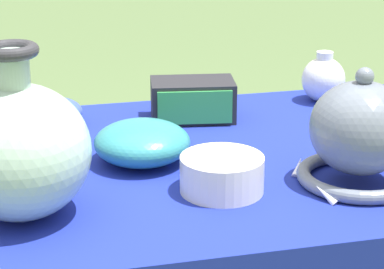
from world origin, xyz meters
TOP-DOWN VIEW (x-y plane):
  - display_table at (0.00, -0.01)m, footprint 1.28×0.69m
  - vase_tall_bulbous at (-0.20, -0.16)m, footprint 0.20×0.20m
  - vase_dome_bell at (0.32, -0.16)m, footprint 0.20×0.20m
  - mosaic_tile_box at (0.14, 0.20)m, footprint 0.17×0.12m
  - bowl_shallow_cobalt at (-0.13, 0.22)m, footprint 0.11×0.11m
  - bowl_shallow_teal at (0.01, -0.00)m, footprint 0.16×0.16m
  - pot_squat_ivory at (0.10, -0.15)m, footprint 0.13×0.13m
  - jar_round_porcelain at (0.44, 0.25)m, footprint 0.09×0.09m

SIDE VIEW (x-z plane):
  - display_table at x=0.00m, z-range 0.30..1.05m
  - bowl_shallow_cobalt at x=-0.13m, z-range 0.75..0.81m
  - pot_squat_ivory at x=0.10m, z-range 0.75..0.81m
  - bowl_shallow_teal at x=0.01m, z-range 0.75..0.82m
  - mosaic_tile_box at x=0.14m, z-range 0.75..0.83m
  - jar_round_porcelain at x=0.44m, z-range 0.75..0.85m
  - vase_dome_bell at x=0.32m, z-range 0.73..0.92m
  - vase_tall_bulbous at x=-0.20m, z-range 0.73..0.98m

